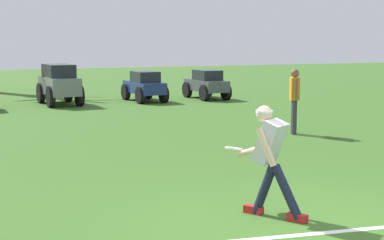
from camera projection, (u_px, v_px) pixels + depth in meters
The scene contains 8 objects.
ground_plane at pixel (301, 229), 7.06m from camera, with size 80.00×80.00×0.00m, color #376122.
field_line_paint at pixel (312, 234), 6.85m from camera, with size 18.46×0.11×0.01m, color white.
frisbee_thrower at pixel (270, 155), 7.44m from camera, with size 0.57×1.07×1.43m.
frisbee_in_flight at pixel (234, 148), 7.98m from camera, with size 0.32×0.32×0.06m.
teammate_midfield at pixel (294, 95), 13.99m from camera, with size 0.32×0.48×1.56m.
parked_car_slot_c at pixel (59, 83), 20.39m from camera, with size 1.27×2.40×1.40m.
parked_car_slot_d at pixel (144, 86), 21.51m from camera, with size 1.18×2.24×1.10m.
parked_car_slot_e at pixel (206, 84), 22.42m from camera, with size 1.15×2.23×1.10m.
Camera 1 is at (-3.88, -5.75, 2.26)m, focal length 55.00 mm.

